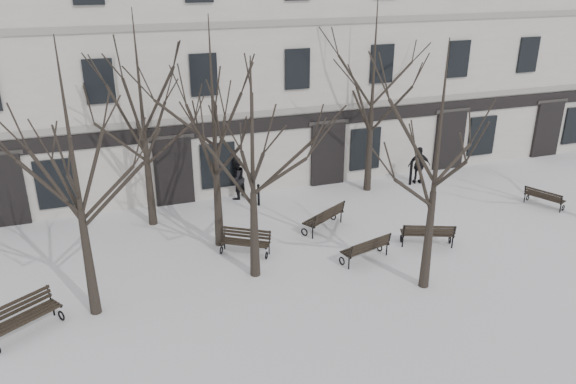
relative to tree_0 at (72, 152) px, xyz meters
name	(u,v)px	position (x,y,z in m)	size (l,w,h in m)	color
ground	(323,281)	(6.98, -0.61, -4.98)	(100.00, 100.00, 0.00)	silver
building	(224,52)	(6.99, 12.35, 0.53)	(40.40, 10.20, 11.40)	beige
tree_0	(72,152)	(0.00, 0.00, 0.00)	(5.58, 5.58, 7.97)	black
tree_1	(252,149)	(5.04, 0.51, -0.61)	(4.90, 4.90, 7.00)	black
tree_2	(439,141)	(9.92, -1.91, -0.16)	(5.40, 5.40, 7.71)	black
tree_4	(140,96)	(2.32, 5.60, 0.12)	(5.72, 5.72, 8.17)	black
tree_5	(213,109)	(4.41, 3.01, 0.08)	(5.67, 5.67, 8.10)	black
tree_6	(374,70)	(11.92, 6.05, 0.41)	(6.03, 6.03, 8.62)	black
bench_0	(23,316)	(-1.87, -0.38, -4.44)	(2.00, 1.65, 0.99)	black
bench_1	(366,248)	(8.91, 0.16, -4.48)	(1.92, 1.11, 0.92)	black
bench_2	(428,233)	(11.49, 0.41, -4.47)	(1.97, 1.32, 0.94)	black
bench_3	(245,241)	(5.13, 2.06, -4.50)	(1.79, 1.46, 0.88)	black
bench_4	(325,217)	(8.51, 2.90, -4.45)	(2.00, 1.58, 0.98)	black
bench_5	(544,197)	(18.07, 1.87, -4.55)	(1.18, 1.66, 0.80)	black
bollard_a	(259,194)	(6.77, 5.97, -4.46)	(0.12, 0.12, 0.97)	black
bollard_b	(411,172)	(14.09, 5.95, -4.35)	(0.15, 0.15, 1.19)	black
pedestrian_b	(237,198)	(6.09, 7.02, -4.98)	(0.90, 0.70, 1.85)	black
pedestrian_c	(417,183)	(14.53, 6.01, -4.98)	(1.03, 0.43, 1.76)	black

